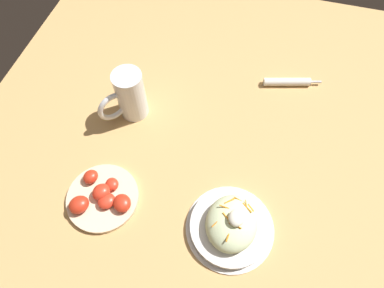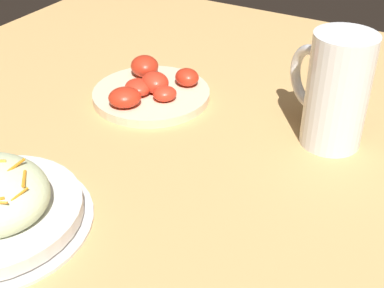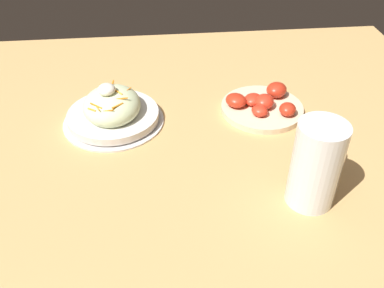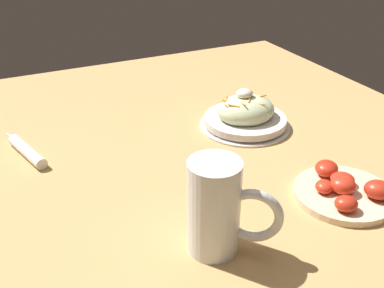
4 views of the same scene
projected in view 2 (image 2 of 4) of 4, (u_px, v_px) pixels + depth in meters
name	position (u px, v px, depth m)	size (l,w,h in m)	color
ground_plane	(230.00, 243.00, 0.58)	(1.43, 1.43, 0.00)	tan
beer_mug	(334.00, 96.00, 0.71)	(0.13, 0.11, 0.16)	white
tomato_plate	(150.00, 89.00, 0.84)	(0.19, 0.19, 0.05)	beige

